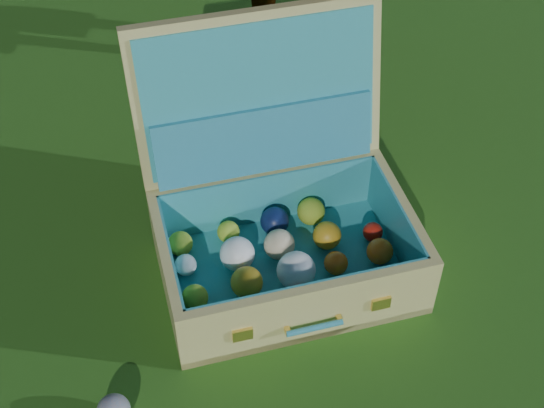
{
  "coord_description": "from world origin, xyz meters",
  "views": [
    {
      "loc": [
        -0.7,
        -1.09,
        1.57
      ],
      "look_at": [
        -0.07,
        0.13,
        0.2
      ],
      "focal_mm": 50.0,
      "sensor_mm": 36.0,
      "label": 1
    }
  ],
  "objects": [
    {
      "name": "suitcase",
      "position": [
        -0.06,
        0.14,
        0.18
      ],
      "size": [
        0.76,
        0.69,
        0.62
      ],
      "rotation": [
        0.0,
        0.0,
        -0.21
      ],
      "color": "#CBBF6D",
      "rests_on": "ground"
    },
    {
      "name": "ground",
      "position": [
        0.0,
        0.0,
        0.0
      ],
      "size": [
        60.0,
        60.0,
        0.0
      ],
      "primitive_type": "plane",
      "color": "#215114",
      "rests_on": "ground"
    }
  ]
}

